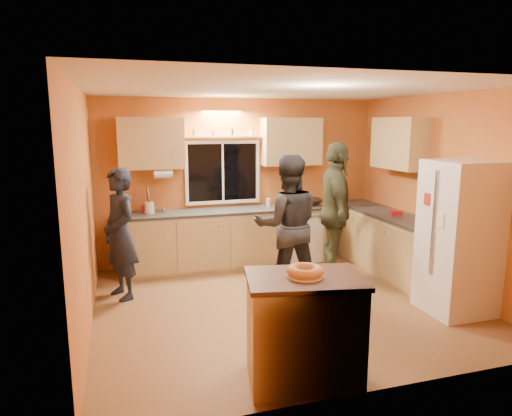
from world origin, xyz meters
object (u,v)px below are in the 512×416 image
object	(u,v)px
refrigerator	(459,238)
person_center	(287,225)
island	(304,328)
person_left	(120,234)
person_right	(336,211)

from	to	relation	value
refrigerator	person_center	distance (m)	2.06
refrigerator	island	world-z (taller)	refrigerator
island	person_left	xyz separation A→B (m)	(-1.48, 2.47, 0.36)
refrigerator	person_right	bearing A→B (deg)	118.90
island	refrigerator	bearing A→B (deg)	31.57
island	person_left	world-z (taller)	person_left
island	person_left	distance (m)	2.90
person_right	refrigerator	bearing A→B (deg)	-134.38
refrigerator	person_right	world-z (taller)	person_right
person_left	person_center	world-z (taller)	person_center
person_left	person_right	bearing A→B (deg)	63.46
refrigerator	island	bearing A→B (deg)	-159.43
person_left	person_right	xyz separation A→B (m)	(2.95, -0.09, 0.15)
refrigerator	person_left	bearing A→B (deg)	157.04
person_right	person_left	bearing A→B (deg)	104.97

